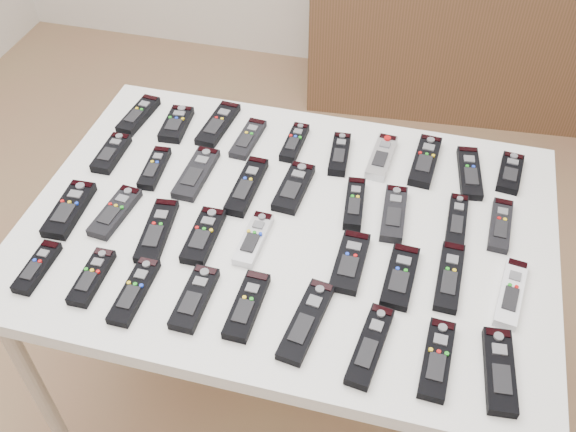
% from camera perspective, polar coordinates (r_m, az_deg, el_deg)
% --- Properties ---
extents(ground, '(4.00, 4.00, 0.00)m').
position_cam_1_polar(ground, '(2.15, -1.00, -15.54)').
color(ground, '#9B6A4F').
rests_on(ground, ground).
extents(table, '(1.25, 0.88, 0.78)m').
position_cam_1_polar(table, '(1.57, -0.00, -2.00)').
color(table, white).
rests_on(table, ground).
extents(sideboard, '(1.46, 0.50, 0.72)m').
position_cam_1_polar(sideboard, '(3.18, 15.68, 14.97)').
color(sideboard, '#4C351E').
rests_on(sideboard, ground).
extents(remote_0, '(0.07, 0.17, 0.02)m').
position_cam_1_polar(remote_0, '(1.88, -13.14, 8.73)').
color(remote_0, black).
rests_on(remote_0, table).
extents(remote_1, '(0.07, 0.15, 0.02)m').
position_cam_1_polar(remote_1, '(1.83, -9.90, 8.05)').
color(remote_1, black).
rests_on(remote_1, table).
extents(remote_2, '(0.07, 0.20, 0.02)m').
position_cam_1_polar(remote_2, '(1.81, -6.22, 8.12)').
color(remote_2, black).
rests_on(remote_2, table).
extents(remote_3, '(0.06, 0.17, 0.02)m').
position_cam_1_polar(remote_3, '(1.76, -3.57, 6.87)').
color(remote_3, black).
rests_on(remote_3, table).
extents(remote_4, '(0.05, 0.15, 0.02)m').
position_cam_1_polar(remote_4, '(1.74, 0.59, 6.56)').
color(remote_4, black).
rests_on(remote_4, table).
extents(remote_5, '(0.06, 0.16, 0.02)m').
position_cam_1_polar(remote_5, '(1.70, 4.60, 5.51)').
color(remote_5, black).
rests_on(remote_5, table).
extents(remote_6, '(0.06, 0.17, 0.02)m').
position_cam_1_polar(remote_6, '(1.71, 8.32, 5.20)').
color(remote_6, '#B7B7BC').
rests_on(remote_6, table).
extents(remote_7, '(0.07, 0.20, 0.02)m').
position_cam_1_polar(remote_7, '(1.71, 12.10, 4.81)').
color(remote_7, black).
rests_on(remote_7, table).
extents(remote_8, '(0.08, 0.19, 0.02)m').
position_cam_1_polar(remote_8, '(1.71, 15.83, 3.71)').
color(remote_8, black).
rests_on(remote_8, table).
extents(remote_9, '(0.07, 0.15, 0.02)m').
position_cam_1_polar(remote_9, '(1.74, 19.14, 3.64)').
color(remote_9, black).
rests_on(remote_9, table).
extents(remote_10, '(0.05, 0.15, 0.02)m').
position_cam_1_polar(remote_10, '(1.76, -15.43, 5.41)').
color(remote_10, black).
rests_on(remote_10, table).
extents(remote_11, '(0.06, 0.16, 0.02)m').
position_cam_1_polar(remote_11, '(1.69, -11.78, 4.19)').
color(remote_11, black).
rests_on(remote_11, table).
extents(remote_12, '(0.07, 0.19, 0.02)m').
position_cam_1_polar(remote_12, '(1.66, -8.15, 3.77)').
color(remote_12, black).
rests_on(remote_12, table).
extents(remote_13, '(0.06, 0.20, 0.02)m').
position_cam_1_polar(remote_13, '(1.61, -3.68, 2.68)').
color(remote_13, black).
rests_on(remote_13, table).
extents(remote_14, '(0.07, 0.18, 0.02)m').
position_cam_1_polar(remote_14, '(1.60, 0.52, 2.56)').
color(remote_14, black).
rests_on(remote_14, table).
extents(remote_15, '(0.06, 0.17, 0.02)m').
position_cam_1_polar(remote_15, '(1.57, 5.92, 1.11)').
color(remote_15, black).
rests_on(remote_15, table).
extents(remote_16, '(0.06, 0.18, 0.02)m').
position_cam_1_polar(remote_16, '(1.55, 9.39, 0.21)').
color(remote_16, black).
rests_on(remote_16, table).
extents(remote_17, '(0.04, 0.17, 0.02)m').
position_cam_1_polar(remote_17, '(1.57, 14.78, -0.43)').
color(remote_17, black).
rests_on(remote_17, table).
extents(remote_18, '(0.05, 0.17, 0.02)m').
position_cam_1_polar(remote_18, '(1.59, 18.36, -0.77)').
color(remote_18, black).
rests_on(remote_18, table).
extents(remote_19, '(0.07, 0.18, 0.02)m').
position_cam_1_polar(remote_19, '(1.63, -18.86, 0.57)').
color(remote_19, black).
rests_on(remote_19, table).
extents(remote_20, '(0.07, 0.17, 0.02)m').
position_cam_1_polar(remote_20, '(1.59, -15.11, 0.34)').
color(remote_20, black).
rests_on(remote_20, table).
extents(remote_21, '(0.08, 0.20, 0.02)m').
position_cam_1_polar(remote_21, '(1.53, -11.57, -1.29)').
color(remote_21, black).
rests_on(remote_21, table).
extents(remote_22, '(0.06, 0.17, 0.02)m').
position_cam_1_polar(remote_22, '(1.49, -7.52, -1.77)').
color(remote_22, black).
rests_on(remote_22, table).
extents(remote_23, '(0.05, 0.16, 0.02)m').
position_cam_1_polar(remote_23, '(1.48, -3.08, -2.04)').
color(remote_23, '#B7B7BC').
rests_on(remote_23, table).
extents(remote_24, '(0.06, 0.17, 0.02)m').
position_cam_1_polar(remote_24, '(1.44, 5.54, -4.07)').
color(remote_24, black).
rests_on(remote_24, table).
extents(remote_25, '(0.07, 0.18, 0.02)m').
position_cam_1_polar(remote_25, '(1.43, 9.94, -5.31)').
color(remote_25, black).
rests_on(remote_25, table).
extents(remote_26, '(0.06, 0.19, 0.02)m').
position_cam_1_polar(remote_26, '(1.45, 14.15, -5.25)').
color(remote_26, black).
rests_on(remote_26, table).
extents(remote_27, '(0.07, 0.19, 0.02)m').
position_cam_1_polar(remote_27, '(1.46, 19.21, -6.48)').
color(remote_27, silver).
rests_on(remote_27, table).
extents(remote_28, '(0.04, 0.15, 0.02)m').
position_cam_1_polar(remote_28, '(1.52, -21.40, -4.26)').
color(remote_28, black).
rests_on(remote_28, table).
extents(remote_29, '(0.05, 0.15, 0.02)m').
position_cam_1_polar(remote_29, '(1.47, -17.04, -5.21)').
color(remote_29, black).
rests_on(remote_29, table).
extents(remote_30, '(0.05, 0.18, 0.02)m').
position_cam_1_polar(remote_30, '(1.42, -13.50, -6.51)').
color(remote_30, black).
rests_on(remote_30, table).
extents(remote_31, '(0.06, 0.17, 0.02)m').
position_cam_1_polar(remote_31, '(1.38, -8.30, -7.25)').
color(remote_31, black).
rests_on(remote_31, table).
extents(remote_32, '(0.06, 0.17, 0.02)m').
position_cam_1_polar(remote_32, '(1.36, -3.67, -7.95)').
color(remote_32, black).
rests_on(remote_32, table).
extents(remote_33, '(0.08, 0.21, 0.02)m').
position_cam_1_polar(remote_33, '(1.33, 1.64, -9.31)').
color(remote_33, black).
rests_on(remote_33, table).
extents(remote_34, '(0.07, 0.20, 0.02)m').
position_cam_1_polar(remote_34, '(1.31, 7.30, -11.36)').
color(remote_34, black).
rests_on(remote_34, table).
extents(remote_35, '(0.06, 0.18, 0.02)m').
position_cam_1_polar(remote_35, '(1.31, 13.10, -12.30)').
color(remote_35, black).
rests_on(remote_35, table).
extents(remote_36, '(0.07, 0.19, 0.02)m').
position_cam_1_polar(remote_36, '(1.33, 18.29, -12.93)').
color(remote_36, black).
rests_on(remote_36, table).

